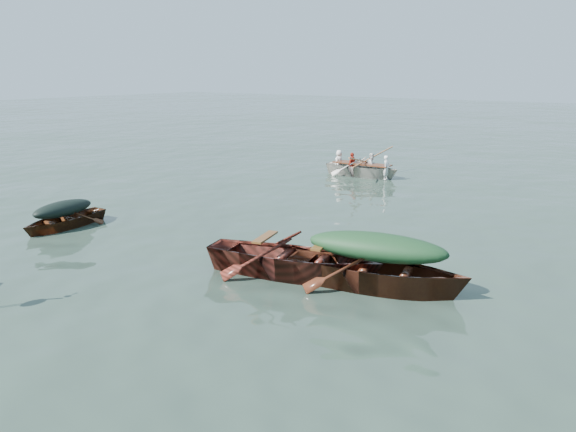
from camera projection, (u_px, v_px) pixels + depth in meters
name	position (u px, v px, depth m)	size (l,w,h in m)	color
ground	(220.00, 270.00, 11.62)	(140.00, 140.00, 0.00)	#2B3D33
dark_covered_boat	(65.00, 228.00, 14.72)	(1.17, 3.14, 0.75)	#4E2C12
green_tarp_boat	(375.00, 289.00, 10.59)	(1.49, 4.79, 1.15)	#452010
open_wooden_boat	(293.00, 277.00, 11.23)	(1.56, 5.01, 1.21)	maroon
rowed_boat	(362.00, 176.00, 21.77)	(1.25, 4.17, 0.99)	beige
dark_tarp_cover	(63.00, 206.00, 14.57)	(0.64, 1.73, 0.40)	black
green_tarp_cover	(377.00, 247.00, 10.38)	(0.82, 2.64, 0.52)	#143317
thwart_benches	(293.00, 247.00, 11.07)	(0.94, 2.51, 0.04)	#563214
rowers	(362.00, 154.00, 21.55)	(1.13, 2.92, 0.76)	silver
oars	(362.00, 163.00, 21.64)	(2.60, 0.60, 0.06)	#A3673E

